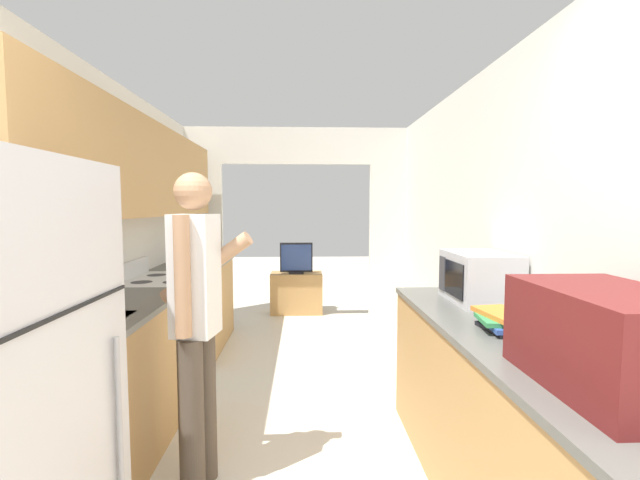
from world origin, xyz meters
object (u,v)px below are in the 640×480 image
at_px(person, 196,322).
at_px(microwave, 479,277).
at_px(suitcase, 609,339).
at_px(book_stack, 506,321).
at_px(tv_cabinet, 297,293).
at_px(television, 296,258).
at_px(range_oven, 166,332).

relative_size(person, microwave, 3.37).
bearing_deg(suitcase, book_stack, 91.51).
distance_m(microwave, tv_cabinet, 3.75).
height_order(suitcase, microwave, suitcase).
bearing_deg(book_stack, television, 104.95).
xyz_separation_m(range_oven, suitcase, (2.15, -2.24, 0.62)).
xyz_separation_m(person, television, (0.47, 3.78, -0.13)).
height_order(suitcase, television, suitcase).
bearing_deg(microwave, suitcase, -94.59).
height_order(book_stack, tv_cabinet, book_stack).
bearing_deg(book_stack, person, 170.64).
distance_m(suitcase, television, 4.83).
distance_m(microwave, television, 3.64).
bearing_deg(television, book_stack, -75.05).
relative_size(suitcase, tv_cabinet, 0.89).
bearing_deg(book_stack, range_oven, 143.52).
relative_size(person, tv_cabinet, 2.33).
height_order(book_stack, television, book_stack).
xyz_separation_m(book_stack, tv_cabinet, (-1.08, 4.07, -0.68)).
relative_size(range_oven, tv_cabinet, 1.46).
height_order(microwave, tv_cabinet, microwave).
bearing_deg(microwave, person, -167.94).
bearing_deg(person, tv_cabinet, 2.79).
relative_size(range_oven, suitcase, 1.64).
bearing_deg(television, suitcase, -76.89).
height_order(person, suitcase, person).
bearing_deg(suitcase, person, 149.54).
relative_size(range_oven, book_stack, 3.20).
bearing_deg(microwave, tv_cabinet, 109.05).
distance_m(suitcase, book_stack, 0.67).
distance_m(person, television, 3.81).
xyz_separation_m(person, book_stack, (1.54, -0.25, 0.05)).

